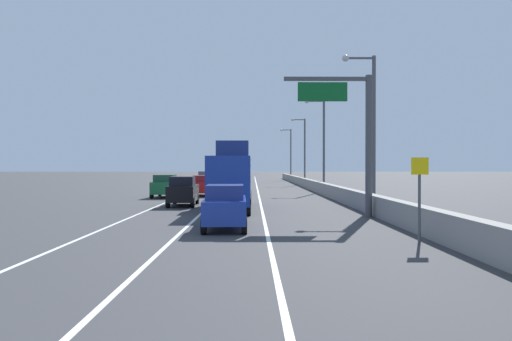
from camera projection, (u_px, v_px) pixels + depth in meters
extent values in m
plane|color=#38383A|center=(246.00, 185.00, 66.03)|extent=(320.00, 320.00, 0.00)
cube|color=silver|center=(199.00, 188.00, 56.99)|extent=(0.16, 130.00, 0.00)
cube|color=silver|center=(228.00, 188.00, 57.02)|extent=(0.16, 130.00, 0.00)
cube|color=silver|center=(257.00, 188.00, 57.04)|extent=(0.16, 130.00, 0.00)
cube|color=gray|center=(329.00, 190.00, 42.09)|extent=(0.60, 120.00, 1.10)
cylinder|color=#47474C|center=(369.00, 146.00, 25.14)|extent=(0.36, 0.36, 7.50)
cube|color=#47474C|center=(326.00, 79.00, 25.09)|extent=(4.50, 0.20, 0.20)
cube|color=#0C5923|center=(323.00, 92.00, 24.98)|extent=(2.60, 0.10, 1.00)
cylinder|color=#4C4C51|center=(419.00, 209.00, 16.68)|extent=(0.10, 0.10, 2.40)
cube|color=yellow|center=(420.00, 166.00, 16.63)|extent=(0.60, 0.04, 0.60)
cylinder|color=#4C4C51|center=(374.00, 132.00, 30.09)|extent=(0.24, 0.24, 9.67)
cube|color=#4C4C51|center=(360.00, 58.00, 30.04)|extent=(1.80, 0.12, 0.12)
sphere|color=beige|center=(346.00, 58.00, 30.03)|extent=(0.44, 0.44, 0.44)
cylinder|color=#4C4C51|center=(324.00, 146.00, 50.06)|extent=(0.24, 0.24, 9.67)
cube|color=#4C4C51|center=(315.00, 101.00, 50.01)|extent=(1.80, 0.12, 0.12)
sphere|color=beige|center=(307.00, 101.00, 50.00)|extent=(0.44, 0.44, 0.44)
cylinder|color=#4C4C51|center=(305.00, 152.00, 70.04)|extent=(0.24, 0.24, 9.67)
cube|color=#4C4C51|center=(299.00, 120.00, 69.99)|extent=(1.80, 0.12, 0.12)
sphere|color=beige|center=(293.00, 120.00, 69.98)|extent=(0.44, 0.44, 0.44)
cylinder|color=#4C4C51|center=(291.00, 155.00, 90.01)|extent=(0.24, 0.24, 9.67)
cube|color=#4C4C51|center=(286.00, 130.00, 89.96)|extent=(1.80, 0.12, 0.12)
sphere|color=beige|center=(281.00, 130.00, 89.95)|extent=(0.44, 0.44, 0.44)
cube|color=#196033|center=(166.00, 188.00, 40.98)|extent=(1.97, 4.10, 1.01)
cube|color=#1C4633|center=(165.00, 178.00, 40.56)|extent=(1.70, 1.86, 0.60)
cylinder|color=black|center=(160.00, 192.00, 42.58)|extent=(0.23, 0.68, 0.68)
cylinder|color=black|center=(179.00, 192.00, 42.55)|extent=(0.23, 0.68, 0.68)
cylinder|color=black|center=(152.00, 194.00, 39.41)|extent=(0.23, 0.68, 0.68)
cylinder|color=black|center=(172.00, 194.00, 39.39)|extent=(0.23, 0.68, 0.68)
cube|color=red|center=(203.00, 187.00, 43.22)|extent=(1.92, 4.75, 0.92)
cube|color=maroon|center=(202.00, 179.00, 42.75)|extent=(1.62, 2.16, 0.60)
cylinder|color=black|center=(196.00, 191.00, 45.08)|extent=(0.25, 0.69, 0.68)
cylinder|color=black|center=(212.00, 191.00, 45.15)|extent=(0.25, 0.69, 0.68)
cylinder|color=black|center=(192.00, 193.00, 41.30)|extent=(0.25, 0.69, 0.68)
cylinder|color=black|center=(210.00, 193.00, 41.37)|extent=(0.25, 0.69, 0.68)
cube|color=slate|center=(204.00, 178.00, 74.81)|extent=(1.85, 4.62, 0.92)
cube|color=#4D505A|center=(204.00, 173.00, 74.34)|extent=(1.57, 2.10, 0.60)
cylinder|color=black|center=(201.00, 181.00, 76.66)|extent=(0.24, 0.69, 0.68)
cylinder|color=black|center=(211.00, 181.00, 76.62)|extent=(0.24, 0.69, 0.68)
cylinder|color=black|center=(198.00, 181.00, 73.00)|extent=(0.24, 0.69, 0.68)
cylinder|color=black|center=(208.00, 181.00, 72.96)|extent=(0.24, 0.69, 0.68)
cube|color=#1E389E|center=(225.00, 209.00, 20.65)|extent=(1.88, 4.64, 0.96)
cube|color=navy|center=(225.00, 192.00, 20.19)|extent=(1.60, 2.11, 0.60)
cylinder|color=black|center=(210.00, 216.00, 22.48)|extent=(0.24, 0.69, 0.68)
cylinder|color=black|center=(244.00, 216.00, 22.53)|extent=(0.24, 0.69, 0.68)
cylinder|color=black|center=(204.00, 226.00, 18.78)|extent=(0.24, 0.69, 0.68)
cylinder|color=black|center=(244.00, 226.00, 18.84)|extent=(0.24, 0.69, 0.68)
cube|color=black|center=(183.00, 193.00, 32.30)|extent=(1.85, 4.22, 1.05)
cube|color=black|center=(182.00, 181.00, 31.87)|extent=(1.58, 1.92, 0.60)
cylinder|color=black|center=(175.00, 199.00, 33.92)|extent=(0.24, 0.68, 0.68)
cylinder|color=black|center=(197.00, 199.00, 33.97)|extent=(0.24, 0.68, 0.68)
cylinder|color=black|center=(168.00, 203.00, 30.64)|extent=(0.24, 0.68, 0.68)
cylinder|color=black|center=(193.00, 203.00, 30.69)|extent=(0.24, 0.68, 0.68)
cube|color=navy|center=(231.00, 179.00, 29.66)|extent=(2.40, 9.14, 2.75)
cube|color=navy|center=(233.00, 150.00, 31.65)|extent=(2.11, 2.01, 1.10)
cylinder|color=black|center=(218.00, 197.00, 33.53)|extent=(0.22, 1.00, 1.00)
cylinder|color=black|center=(250.00, 197.00, 33.55)|extent=(0.22, 1.00, 1.00)
cylinder|color=black|center=(208.00, 207.00, 25.79)|extent=(0.22, 1.00, 1.00)
cylinder|color=black|center=(249.00, 207.00, 25.81)|extent=(0.22, 1.00, 1.00)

